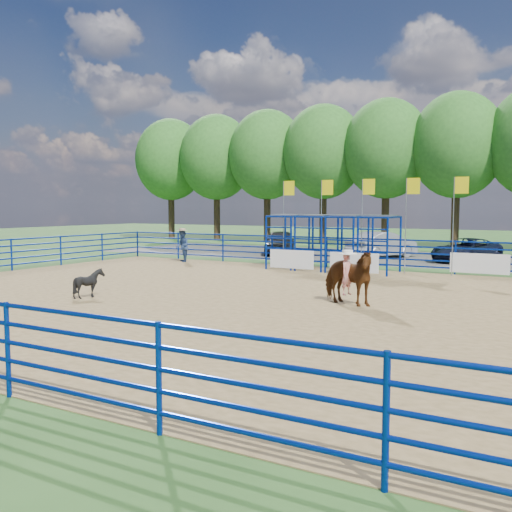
# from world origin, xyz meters

# --- Properties ---
(ground) EXTENTS (120.00, 120.00, 0.00)m
(ground) POSITION_xyz_m (0.00, 0.00, 0.00)
(ground) COLOR #386327
(ground) RESTS_ON ground
(arena_dirt) EXTENTS (30.00, 20.00, 0.02)m
(arena_dirt) POSITION_xyz_m (0.00, 0.00, 0.01)
(arena_dirt) COLOR #9A7E4D
(arena_dirt) RESTS_ON ground
(gravel_strip) EXTENTS (40.00, 10.00, 0.01)m
(gravel_strip) POSITION_xyz_m (0.00, 17.00, 0.01)
(gravel_strip) COLOR #65635A
(gravel_strip) RESTS_ON ground
(horse_and_rider) EXTENTS (2.18, 1.48, 2.28)m
(horse_and_rider) POSITION_xyz_m (1.65, 0.44, 0.92)
(horse_and_rider) COLOR #5B3012
(horse_and_rider) RESTS_ON arena_dirt
(calf) EXTENTS (1.12, 1.09, 0.95)m
(calf) POSITION_xyz_m (-6.09, -2.44, 0.49)
(calf) COLOR black
(calf) RESTS_ON arena_dirt
(spectator_cowboy) EXTENTS (1.04, 1.05, 1.77)m
(spectator_cowboy) POSITION_xyz_m (-10.69, 8.64, 0.91)
(spectator_cowboy) COLOR navy
(spectator_cowboy) RESTS_ON arena_dirt
(car_a) EXTENTS (3.46, 4.75, 1.50)m
(car_a) POSITION_xyz_m (-8.42, 15.55, 0.76)
(car_a) COLOR black
(car_a) RESTS_ON gravel_strip
(car_b) EXTENTS (3.30, 4.83, 1.51)m
(car_b) POSITION_xyz_m (-2.22, 16.34, 0.76)
(car_b) COLOR gray
(car_b) RESTS_ON gravel_strip
(car_c) EXTENTS (3.56, 4.98, 1.26)m
(car_c) POSITION_xyz_m (2.40, 16.37, 0.64)
(car_c) COLOR black
(car_c) RESTS_ON gravel_strip
(perimeter_fence) EXTENTS (30.10, 20.10, 1.50)m
(perimeter_fence) POSITION_xyz_m (0.00, 0.00, 0.75)
(perimeter_fence) COLOR navy
(perimeter_fence) RESTS_ON ground
(chute_assembly) EXTENTS (19.32, 2.41, 4.20)m
(chute_assembly) POSITION_xyz_m (-1.90, 8.84, 1.26)
(chute_assembly) COLOR navy
(chute_assembly) RESTS_ON ground
(treeline) EXTENTS (56.40, 6.40, 11.24)m
(treeline) POSITION_xyz_m (0.00, 26.00, 7.53)
(treeline) COLOR #3F2B19
(treeline) RESTS_ON ground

